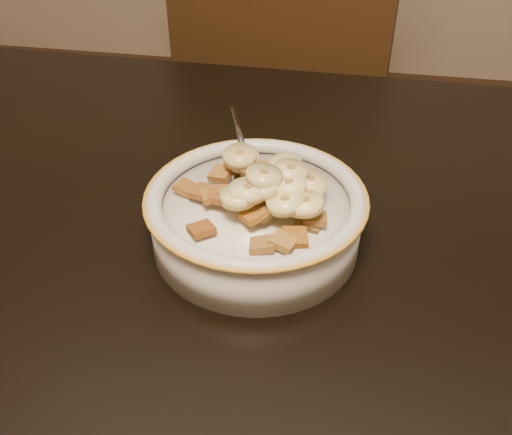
% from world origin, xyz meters
% --- Properties ---
extents(table, '(1.41, 0.92, 0.04)m').
position_xyz_m(table, '(0.00, 0.00, 0.73)').
color(table, black).
rests_on(table, floor).
extents(chair, '(0.53, 0.53, 1.06)m').
position_xyz_m(chair, '(-0.12, 0.56, 0.53)').
color(chair, black).
rests_on(chair, floor).
extents(cereal_bowl, '(0.19, 0.19, 0.05)m').
position_xyz_m(cereal_bowl, '(-0.03, 0.04, 0.77)').
color(cereal_bowl, silver).
rests_on(cereal_bowl, table).
extents(milk, '(0.16, 0.16, 0.00)m').
position_xyz_m(milk, '(-0.03, 0.04, 0.80)').
color(milk, silver).
rests_on(milk, cereal_bowl).
extents(spoon, '(0.05, 0.06, 0.01)m').
position_xyz_m(spoon, '(-0.04, 0.07, 0.80)').
color(spoon, '#9394A1').
rests_on(spoon, cereal_bowl).
extents(cereal_square_0, '(0.03, 0.03, 0.01)m').
position_xyz_m(cereal_square_0, '(-0.02, 0.01, 0.81)').
color(cereal_square_0, brown).
rests_on(cereal_square_0, milk).
extents(cereal_square_1, '(0.02, 0.02, 0.01)m').
position_xyz_m(cereal_square_1, '(-0.10, 0.05, 0.80)').
color(cereal_square_1, brown).
rests_on(cereal_square_1, milk).
extents(cereal_square_2, '(0.03, 0.03, 0.01)m').
position_xyz_m(cereal_square_2, '(-0.02, 0.04, 0.82)').
color(cereal_square_2, brown).
rests_on(cereal_square_2, milk).
extents(cereal_square_3, '(0.03, 0.03, 0.01)m').
position_xyz_m(cereal_square_3, '(-0.03, 0.08, 0.81)').
color(cereal_square_3, brown).
rests_on(cereal_square_3, milk).
extents(cereal_square_4, '(0.03, 0.03, 0.01)m').
position_xyz_m(cereal_square_4, '(0.01, 0.05, 0.81)').
color(cereal_square_4, '#965C24').
rests_on(cereal_square_4, milk).
extents(cereal_square_5, '(0.03, 0.03, 0.01)m').
position_xyz_m(cereal_square_5, '(-0.01, 0.02, 0.81)').
color(cereal_square_5, '#94641B').
rests_on(cereal_square_5, milk).
extents(cereal_square_6, '(0.02, 0.02, 0.01)m').
position_xyz_m(cereal_square_6, '(-0.06, 0.04, 0.81)').
color(cereal_square_6, '#9D591E').
rests_on(cereal_square_6, milk).
extents(cereal_square_7, '(0.03, 0.03, 0.01)m').
position_xyz_m(cereal_square_7, '(-0.06, 0.08, 0.81)').
color(cereal_square_7, '#9E611F').
rests_on(cereal_square_7, milk).
extents(cereal_square_8, '(0.02, 0.02, 0.01)m').
position_xyz_m(cereal_square_8, '(-0.02, -0.02, 0.80)').
color(cereal_square_8, brown).
rests_on(cereal_square_8, milk).
extents(cereal_square_9, '(0.03, 0.03, 0.01)m').
position_xyz_m(cereal_square_9, '(-0.07, -0.01, 0.80)').
color(cereal_square_9, '#904C18').
rests_on(cereal_square_9, milk).
extents(cereal_square_10, '(0.02, 0.02, 0.01)m').
position_xyz_m(cereal_square_10, '(-0.01, 0.06, 0.81)').
color(cereal_square_10, brown).
rests_on(cereal_square_10, milk).
extents(cereal_square_11, '(0.02, 0.02, 0.01)m').
position_xyz_m(cereal_square_11, '(0.02, 0.02, 0.80)').
color(cereal_square_11, olive).
rests_on(cereal_square_11, milk).
extents(cereal_square_12, '(0.03, 0.03, 0.01)m').
position_xyz_m(cereal_square_12, '(-0.08, 0.04, 0.81)').
color(cereal_square_12, brown).
rests_on(cereal_square_12, milk).
extents(cereal_square_13, '(0.03, 0.03, 0.01)m').
position_xyz_m(cereal_square_13, '(-0.07, 0.07, 0.81)').
color(cereal_square_13, brown).
rests_on(cereal_square_13, milk).
extents(cereal_square_14, '(0.02, 0.02, 0.01)m').
position_xyz_m(cereal_square_14, '(0.02, 0.02, 0.80)').
color(cereal_square_14, brown).
rests_on(cereal_square_14, milk).
extents(cereal_square_15, '(0.03, 0.03, 0.01)m').
position_xyz_m(cereal_square_15, '(-0.04, 0.06, 0.82)').
color(cereal_square_15, brown).
rests_on(cereal_square_15, milk).
extents(cereal_square_16, '(0.03, 0.03, 0.01)m').
position_xyz_m(cereal_square_16, '(-0.07, 0.03, 0.81)').
color(cereal_square_16, brown).
rests_on(cereal_square_16, milk).
extents(cereal_square_17, '(0.03, 0.03, 0.01)m').
position_xyz_m(cereal_square_17, '(-0.02, 0.05, 0.82)').
color(cereal_square_17, brown).
rests_on(cereal_square_17, milk).
extents(cereal_square_18, '(0.03, 0.03, 0.01)m').
position_xyz_m(cereal_square_18, '(-0.06, 0.03, 0.81)').
color(cereal_square_18, brown).
rests_on(cereal_square_18, milk).
extents(cereal_square_19, '(0.03, 0.03, 0.01)m').
position_xyz_m(cereal_square_19, '(-0.03, 0.01, 0.81)').
color(cereal_square_19, '#905717').
rests_on(cereal_square_19, milk).
extents(cereal_square_20, '(0.02, 0.02, 0.01)m').
position_xyz_m(cereal_square_20, '(0.01, -0.01, 0.80)').
color(cereal_square_20, '#975A19').
rests_on(cereal_square_20, milk).
extents(cereal_square_21, '(0.03, 0.03, 0.01)m').
position_xyz_m(cereal_square_21, '(0.00, -0.02, 0.80)').
color(cereal_square_21, olive).
rests_on(cereal_square_21, milk).
extents(banana_slice_0, '(0.04, 0.04, 0.02)m').
position_xyz_m(banana_slice_0, '(-0.01, 0.07, 0.82)').
color(banana_slice_0, beige).
rests_on(banana_slice_0, milk).
extents(banana_slice_1, '(0.04, 0.04, 0.01)m').
position_xyz_m(banana_slice_1, '(-0.03, 0.02, 0.83)').
color(banana_slice_1, '#F7EB8F').
rests_on(banana_slice_1, milk).
extents(banana_slice_2, '(0.04, 0.04, 0.01)m').
position_xyz_m(banana_slice_2, '(-0.05, 0.07, 0.83)').
color(banana_slice_2, '#D4B570').
rests_on(banana_slice_2, milk).
extents(banana_slice_3, '(0.04, 0.04, 0.02)m').
position_xyz_m(banana_slice_3, '(-0.03, 0.03, 0.83)').
color(banana_slice_3, '#F4D980').
rests_on(banana_slice_3, milk).
extents(banana_slice_4, '(0.04, 0.04, 0.01)m').
position_xyz_m(banana_slice_4, '(0.01, 0.05, 0.82)').
color(banana_slice_4, '#EEC672').
rests_on(banana_slice_4, milk).
extents(banana_slice_5, '(0.03, 0.03, 0.01)m').
position_xyz_m(banana_slice_5, '(-0.02, 0.03, 0.83)').
color(banana_slice_5, '#D0C27B').
rests_on(banana_slice_5, milk).
extents(banana_slice_6, '(0.03, 0.03, 0.01)m').
position_xyz_m(banana_slice_6, '(-0.05, 0.08, 0.82)').
color(banana_slice_6, '#FDEBA4').
rests_on(banana_slice_6, milk).
extents(banana_slice_7, '(0.04, 0.04, 0.02)m').
position_xyz_m(banana_slice_7, '(-0.00, 0.01, 0.82)').
color(banana_slice_7, '#FFF5A4').
rests_on(banana_slice_7, milk).
extents(banana_slice_8, '(0.04, 0.04, 0.01)m').
position_xyz_m(banana_slice_8, '(-0.00, 0.05, 0.83)').
color(banana_slice_8, beige).
rests_on(banana_slice_8, milk).
extents(banana_slice_9, '(0.04, 0.04, 0.01)m').
position_xyz_m(banana_slice_9, '(-0.04, 0.01, 0.82)').
color(banana_slice_9, '#D2C671').
rests_on(banana_slice_9, milk).
extents(banana_slice_10, '(0.04, 0.03, 0.01)m').
position_xyz_m(banana_slice_10, '(-0.00, 0.03, 0.82)').
color(banana_slice_10, beige).
rests_on(banana_slice_10, milk).
extents(banana_slice_11, '(0.03, 0.03, 0.01)m').
position_xyz_m(banana_slice_11, '(0.01, 0.02, 0.82)').
color(banana_slice_11, '#FCEB79').
rests_on(banana_slice_11, milk).
extents(banana_slice_12, '(0.04, 0.04, 0.01)m').
position_xyz_m(banana_slice_12, '(0.01, 0.05, 0.82)').
color(banana_slice_12, '#CEB881').
rests_on(banana_slice_12, milk).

